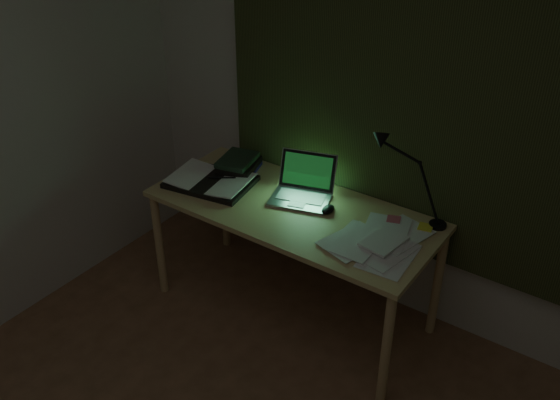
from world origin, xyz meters
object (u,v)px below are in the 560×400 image
Objects in this scene: laptop at (300,183)px; loose_papers at (376,237)px; desk at (292,261)px; book_stack at (239,164)px; desk_lamp at (444,185)px; open_textbook at (211,181)px.

loose_papers is at bearing -26.32° from laptop.
desk is 0.62m from loose_papers.
loose_papers is (0.98, -0.16, -0.04)m from book_stack.
desk_lamp reaches higher than loose_papers.
laptop is at bearing 170.80° from loose_papers.
book_stack reaches higher than open_textbook.
desk_lamp reaches higher than book_stack.
desk is at bearing -102.64° from laptop.
open_textbook is 1.24× the size of loose_papers.
laptop is 0.54m from open_textbook.
desk is 0.48m from laptop.
desk is 0.96m from desk_lamp.
open_textbook is 1.29m from desk_lamp.
book_stack is at bearing -169.54° from desk_lamp.
desk_lamp is (0.71, 0.20, 0.13)m from laptop.
book_stack is at bearing 68.87° from open_textbook.
open_textbook is 1.02m from loose_papers.
desk is at bearing -3.23° from open_textbook.
desk_lamp is (0.70, 0.27, 0.60)m from desk.
laptop reaches higher than open_textbook.
laptop is 1.46× the size of book_stack.
book_stack is (-0.48, 0.07, -0.06)m from laptop.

